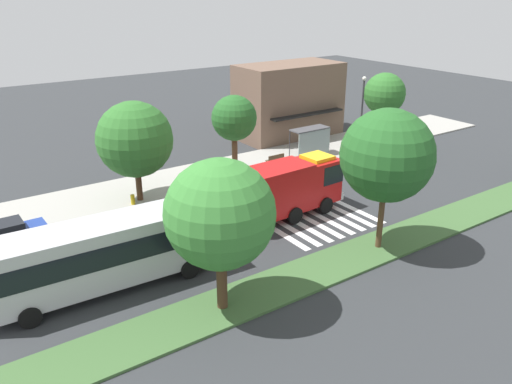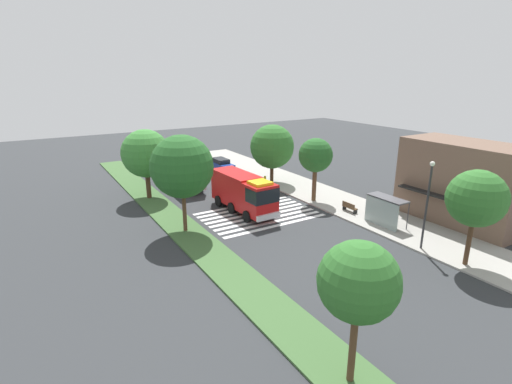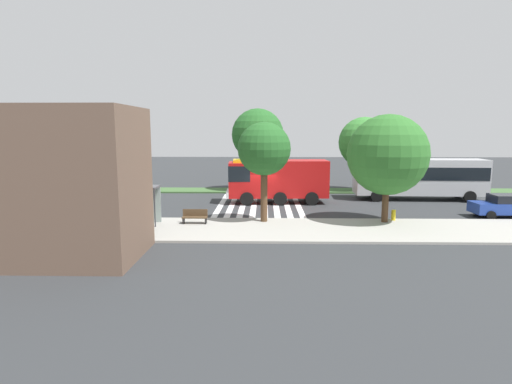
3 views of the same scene
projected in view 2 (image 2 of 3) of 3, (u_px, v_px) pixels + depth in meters
The scene contains 19 objects.
ground_plane at pixel (258, 214), 36.41m from camera, with size 120.00×120.00×0.00m, color #2D3033.
sidewalk at pixel (329, 198), 40.79m from camera, with size 60.00×5.93×0.14m, color #9E9B93.
median_strip at pixel (183, 229), 32.72m from camera, with size 60.00×3.00×0.14m, color #3D6033.
crosswalk at pixel (259, 215), 36.23m from camera, with size 6.75×10.64×0.01m.
fire_truck at pixel (244, 192), 36.27m from camera, with size 8.53×3.04×3.67m.
parked_car_west at pixel (185, 148), 63.75m from camera, with size 4.58×2.15×1.69m.
parked_car_mid at pixel (221, 164), 52.56m from camera, with size 4.69×2.05×1.63m.
transit_bus at pixel (178, 167), 45.68m from camera, with size 11.16×3.18×3.58m.
bus_stop_shelter at pixel (384, 206), 32.88m from camera, with size 3.50×1.40×2.46m.
bench_near_shelter at pixel (349, 207), 36.51m from camera, with size 1.60×0.50×0.90m.
street_lamp at pixel (428, 199), 27.84m from camera, with size 0.36×0.36×6.69m.
storefront_building at pixel (463, 183), 33.56m from camera, with size 10.31×5.95×7.17m.
sidewalk_tree_far_west at pixel (272, 147), 45.09m from camera, with size 5.16×5.16×6.96m.
sidewalk_tree_west at pixel (316, 156), 38.54m from camera, with size 3.43×3.43×6.47m.
sidewalk_tree_center at pixel (476, 199), 25.16m from camera, with size 3.81×3.81×6.68m.
median_tree_far_west at pixel (146, 154), 39.42m from camera, with size 4.95×4.95×7.22m.
median_tree_west at pixel (182, 167), 30.66m from camera, with size 5.10×5.10×8.04m.
median_tree_center at pixel (358, 282), 15.17m from camera, with size 3.33×3.33×6.41m.
fire_hydrant at pixel (265, 179), 46.62m from camera, with size 0.28×0.28×0.70m, color gold.
Camera 2 is at (29.15, -17.84, 12.74)m, focal length 26.99 mm.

